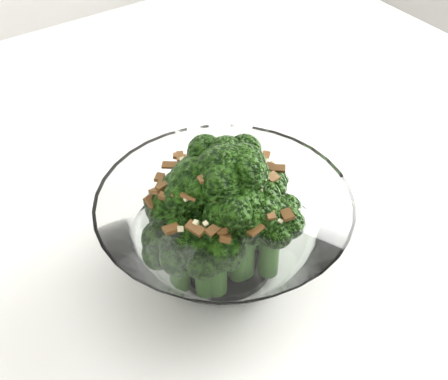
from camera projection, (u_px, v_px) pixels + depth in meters
table at (72, 293)px, 0.60m from camera, size 1.26×0.89×0.75m
broccoli_dish at (224, 225)px, 0.50m from camera, size 0.20×0.20×0.13m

